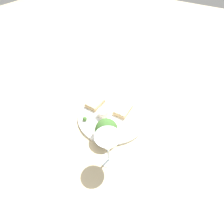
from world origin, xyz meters
TOP-DOWN VIEW (x-y plane):
  - ground_plane at (0.00, 0.00)m, footprint 4.00×4.00m
  - dinner_plate at (0.00, 0.00)m, footprint 0.33×0.33m
  - salad_bowl at (0.12, 0.05)m, footprint 0.11×0.11m
  - sauce_ramekin at (0.03, -0.03)m, footprint 0.05×0.05m
  - cheese_toast_near at (-0.05, 0.03)m, footprint 0.10×0.07m
  - cheese_toast_far at (-0.01, -0.11)m, footprint 0.09×0.07m
  - wine_glass at (0.20, 0.12)m, footprint 0.09×0.09m
  - garnish at (0.10, -0.09)m, footprint 0.02×0.02m

SIDE VIEW (x-z plane):
  - ground_plane at x=0.00m, z-range 0.00..0.00m
  - dinner_plate at x=0.00m, z-range 0.00..0.01m
  - garnish at x=0.10m, z-range 0.01..0.04m
  - cheese_toast_near at x=-0.05m, z-range 0.01..0.04m
  - cheese_toast_far at x=-0.01m, z-range 0.01..0.04m
  - sauce_ramekin at x=0.03m, z-range 0.02..0.05m
  - salad_bowl at x=0.12m, z-range 0.00..0.10m
  - wine_glass at x=0.20m, z-range 0.03..0.20m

